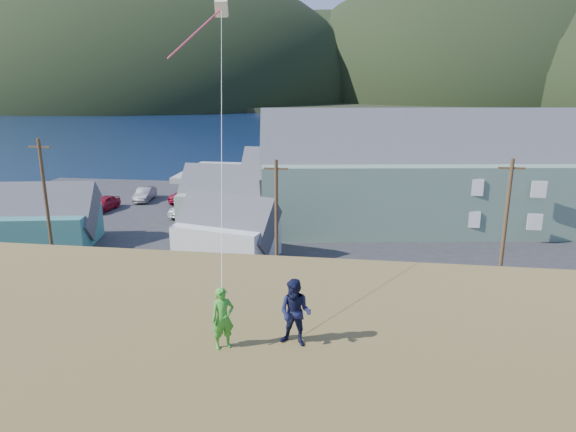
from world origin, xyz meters
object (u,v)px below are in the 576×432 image
object	(u,v)px
shed_teal	(45,218)
kite_flyer_green	(223,318)
kite_flyer_navy	(295,313)
shed_palegreen_far	(293,179)
lodge	(464,173)
shed_palegreen_near	(231,199)
wharf	(275,174)
shed_white	(227,230)

from	to	relation	value
shed_teal	kite_flyer_green	xyz separation A→B (m)	(22.73, -26.65, 5.57)
shed_teal	kite_flyer_green	distance (m)	35.47
shed_teal	kite_flyer_green	world-z (taller)	kite_flyer_green
kite_flyer_navy	shed_palegreen_far	bearing A→B (deg)	109.75
lodge	shed_palegreen_near	distance (m)	22.12
shed_teal	lodge	bearing A→B (deg)	6.06
wharf	kite_flyer_green	bearing A→B (deg)	-81.68
shed_white	shed_palegreen_near	bearing A→B (deg)	115.46
shed_white	shed_palegreen_far	world-z (taller)	shed_palegreen_far
wharf	shed_palegreen_far	bearing A→B (deg)	-73.23
shed_palegreen_far	kite_flyer_navy	xyz separation A→B (m)	(5.92, -43.91, 5.20)
shed_teal	shed_white	size ratio (longest dim) A/B	1.08
lodge	kite_flyer_green	xyz separation A→B (m)	(-13.01, -37.87, 2.87)
shed_teal	shed_palegreen_far	xyz separation A→B (m)	(18.62, 17.66, 0.45)
shed_palegreen_near	kite_flyer_green	world-z (taller)	kite_flyer_green
shed_white	kite_flyer_navy	size ratio (longest dim) A/B	4.80
wharf	shed_palegreen_near	size ratio (longest dim) A/B	2.65
shed_palegreen_near	kite_flyer_green	bearing A→B (deg)	-73.75
lodge	shed_teal	world-z (taller)	lodge
shed_teal	shed_palegreen_near	world-z (taller)	shed_palegreen_near
kite_flyer_green	kite_flyer_navy	xyz separation A→B (m)	(1.80, 0.40, 0.08)
kite_flyer_green	shed_palegreen_far	bearing A→B (deg)	62.89
shed_palegreen_far	kite_flyer_navy	size ratio (longest dim) A/B	6.45
shed_white	kite_flyer_green	distance (m)	27.23
wharf	shed_palegreen_near	distance (m)	24.66
shed_teal	shed_palegreen_far	distance (m)	25.67
shed_white	kite_flyer_navy	xyz separation A→B (m)	(8.62, -25.34, 5.75)
shed_palegreen_near	shed_palegreen_far	bearing A→B (deg)	65.49
shed_white	kite_flyer_navy	distance (m)	27.38
shed_palegreen_far	wharf	bearing A→B (deg)	109.02
lodge	wharf	bearing A→B (deg)	126.24
wharf	kite_flyer_navy	bearing A→B (deg)	-79.92
shed_palegreen_near	shed_white	size ratio (longest dim) A/B	1.15
shed_teal	shed_white	bearing A→B (deg)	-14.63
kite_flyer_green	shed_white	bearing A→B (deg)	72.41
shed_white	kite_flyer_navy	world-z (taller)	kite_flyer_navy
shed_palegreen_near	shed_white	world-z (taller)	shed_palegreen_near
lodge	shed_palegreen_near	size ratio (longest dim) A/B	4.00
kite_flyer_green	kite_flyer_navy	world-z (taller)	kite_flyer_navy
shed_teal	kite_flyer_navy	bearing A→B (deg)	-58.31
lodge	kite_flyer_green	size ratio (longest dim) A/B	24.22
wharf	shed_palegreen_far	xyz separation A→B (m)	(4.60, -15.27, 2.45)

